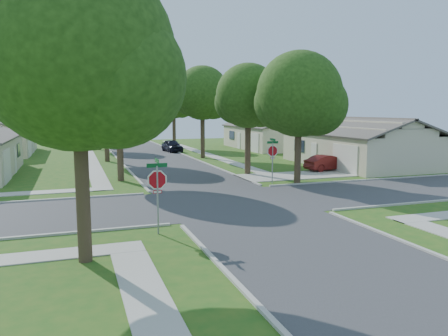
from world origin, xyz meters
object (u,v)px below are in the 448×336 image
object	(u,v)px
tree_e_near	(249,99)
tree_e_far	(174,101)
car_curb_west	(109,142)
stop_sign_sw	(157,183)
tree_w_near	(119,91)
tree_ne_corner	(300,98)
house_ne_far	(270,136)
house_ne_near	(358,148)
tree_sw_corner	(79,63)
tree_w_far	(98,104)
car_curb_east	(172,146)
tree_w_mid	(106,92)
stop_sign_ne	(273,153)
car_driveway	(328,163)
tree_e_mid	(203,96)

from	to	relation	value
tree_e_near	tree_e_far	size ratio (longest dim) A/B	0.95
car_curb_west	tree_e_near	bearing A→B (deg)	98.96
stop_sign_sw	tree_w_near	distance (m)	14.30
stop_sign_sw	tree_ne_corner	size ratio (longest dim) A/B	0.34
house_ne_far	tree_e_near	bearing A→B (deg)	-119.35
house_ne_near	tree_sw_corner	bearing A→B (deg)	-142.48
tree_w_far	car_curb_east	size ratio (longest dim) A/B	1.95
tree_e_near	tree_w_mid	size ratio (longest dim) A/B	0.87
house_ne_far	tree_e_far	bearing A→B (deg)	155.97
stop_sign_ne	tree_w_far	size ratio (longest dim) A/B	0.37
stop_sign_ne	tree_w_mid	world-z (taller)	tree_w_mid
stop_sign_sw	tree_w_near	xyz separation A→B (m)	(0.06, 13.71, 4.08)
tree_w_mid	tree_ne_corner	xyz separation A→B (m)	(11.00, -16.80, -0.90)
car_driveway	tree_sw_corner	bearing A→B (deg)	122.76
tree_w_mid	car_curb_east	bearing A→B (deg)	43.75
stop_sign_sw	tree_w_near	world-z (taller)	tree_w_near
tree_sw_corner	tree_w_far	bearing A→B (deg)	86.11
tree_sw_corner	house_ne_far	bearing A→B (deg)	56.94
stop_sign_sw	car_driveway	size ratio (longest dim) A/B	0.78
tree_e_mid	tree_e_far	size ratio (longest dim) A/B	1.06
stop_sign_sw	tree_ne_corner	bearing A→B (deg)	38.84
tree_w_far	car_curb_west	world-z (taller)	tree_w_far
car_driveway	car_curb_east	xyz separation A→B (m)	(-8.30, 19.81, 0.07)
tree_e_mid	car_driveway	xyz separation A→B (m)	(6.74, -12.31, -5.62)
stop_sign_ne	tree_w_mid	size ratio (longest dim) A/B	0.31
tree_w_mid	tree_ne_corner	world-z (taller)	tree_w_mid
tree_w_near	tree_w_far	size ratio (longest dim) A/B	1.12
tree_w_near	tree_ne_corner	world-z (taller)	tree_w_near
stop_sign_sw	tree_e_near	bearing A→B (deg)	55.41
tree_ne_corner	tree_e_far	bearing A→B (deg)	93.09
tree_w_mid	tree_sw_corner	xyz separation A→B (m)	(-2.80, -28.00, -0.23)
tree_e_near	tree_e_mid	xyz separation A→B (m)	(0.01, 12.00, 0.61)
tree_sw_corner	car_curb_west	bearing A→B (deg)	84.50
house_ne_near	car_curb_west	bearing A→B (deg)	126.45
tree_e_near	house_ne_far	distance (m)	23.30
tree_w_far	house_ne_far	distance (m)	21.61
tree_e_near	tree_e_far	bearing A→B (deg)	90.00
car_driveway	car_curb_west	xyz separation A→B (m)	(-14.70, 28.28, 0.03)
tree_ne_corner	house_ne_far	distance (m)	26.91
tree_e_far	tree_w_mid	bearing A→B (deg)	-125.85
tree_ne_corner	tree_e_mid	bearing A→B (deg)	95.45
tree_sw_corner	house_ne_near	size ratio (longest dim) A/B	0.70
stop_sign_ne	tree_w_near	size ratio (longest dim) A/B	0.33
tree_w_far	car_curb_east	bearing A→B (deg)	-34.99
stop_sign_sw	tree_e_far	world-z (taller)	tree_e_far
tree_sw_corner	car_curb_east	size ratio (longest dim) A/B	2.32
house_ne_near	tree_w_far	bearing A→B (deg)	131.90
stop_sign_sw	stop_sign_ne	world-z (taller)	same
tree_w_near	car_curb_west	bearing A→B (deg)	87.04
car_curb_west	stop_sign_ne	bearing A→B (deg)	96.84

